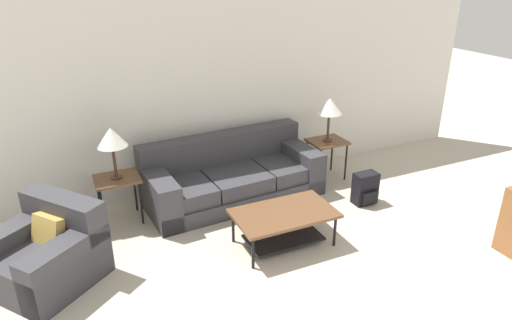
# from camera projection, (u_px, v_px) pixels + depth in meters

# --- Properties ---
(wall_back) EXTENTS (8.53, 0.06, 2.60)m
(wall_back) POSITION_uv_depth(u_px,v_px,m) (215.00, 93.00, 6.20)
(wall_back) COLOR silver
(wall_back) RESTS_ON ground_plane
(couch) EXTENTS (2.38, 1.13, 0.82)m
(couch) POSITION_uv_depth(u_px,v_px,m) (232.00, 177.00, 6.10)
(couch) COLOR #38383D
(couch) RESTS_ON ground_plane
(armchair) EXTENTS (1.30, 1.31, 0.80)m
(armchair) POSITION_uv_depth(u_px,v_px,m) (46.00, 254.00, 4.49)
(armchair) COLOR #38383D
(armchair) RESTS_ON ground_plane
(coffee_table) EXTENTS (1.12, 0.66, 0.41)m
(coffee_table) POSITION_uv_depth(u_px,v_px,m) (284.00, 220.00, 5.06)
(coffee_table) COLOR brown
(coffee_table) RESTS_ON ground_plane
(side_table_left) EXTENTS (0.52, 0.44, 0.58)m
(side_table_left) POSITION_uv_depth(u_px,v_px,m) (117.00, 183.00, 5.43)
(side_table_left) COLOR brown
(side_table_left) RESTS_ON ground_plane
(side_table_right) EXTENTS (0.52, 0.44, 0.58)m
(side_table_right) POSITION_uv_depth(u_px,v_px,m) (327.00, 145.00, 6.57)
(side_table_right) COLOR brown
(side_table_right) RESTS_ON ground_plane
(table_lamp_left) EXTENTS (0.36, 0.36, 0.62)m
(table_lamp_left) POSITION_uv_depth(u_px,v_px,m) (111.00, 138.00, 5.21)
(table_lamp_left) COLOR #472D1E
(table_lamp_left) RESTS_ON side_table_left
(table_lamp_right) EXTENTS (0.36, 0.36, 0.62)m
(table_lamp_right) POSITION_uv_depth(u_px,v_px,m) (330.00, 107.00, 6.34)
(table_lamp_right) COLOR #472D1E
(table_lamp_right) RESTS_ON side_table_right
(backpack) EXTENTS (0.31, 0.26, 0.43)m
(backpack) POSITION_uv_depth(u_px,v_px,m) (365.00, 189.00, 5.97)
(backpack) COLOR black
(backpack) RESTS_ON ground_plane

